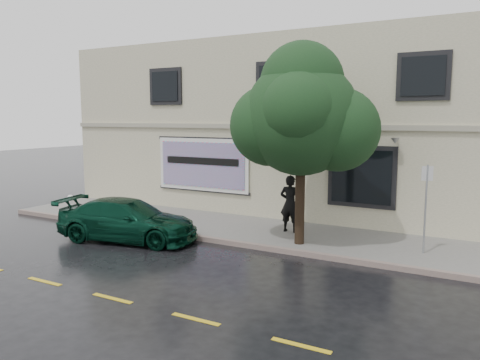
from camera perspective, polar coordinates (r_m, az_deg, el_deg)
The scene contains 12 objects.
ground at distance 13.47m, azimuth -4.73°, elevation -9.35°, with size 90.00×90.00×0.00m, color black.
sidewalk at distance 16.16m, azimuth 1.70°, elevation -6.17°, with size 20.00×3.50×0.15m, color gray.
curb at distance 14.67m, azimuth -1.46°, elevation -7.60°, with size 20.00×0.18×0.16m, color gray.
road_marking at distance 10.90m, azimuth -15.29°, elevation -13.74°, with size 19.00×0.12×0.01m, color gold.
building at distance 20.97m, azimuth 9.00°, elevation 6.36°, with size 20.00×8.12×7.00m.
billboard at distance 18.85m, azimuth -4.61°, elevation 1.89°, with size 4.30×0.16×2.20m.
car at distance 15.48m, azimuth -13.54°, elevation -4.75°, with size 2.02×4.58×1.33m, color black.
pedestrian at distance 15.57m, azimuth 6.12°, elevation -2.88°, with size 0.69×0.45×1.90m, color black.
umbrella at distance 15.39m, azimuth 6.19°, elevation 1.78°, with size 0.87×0.87×0.64m, color black.
street_tree at distance 13.87m, azimuth 7.48°, elevation 7.44°, with size 3.37×3.37×5.45m.
fire_hydrant at distance 19.43m, azimuth -19.93°, elevation -2.88°, with size 0.33×0.31×0.80m.
sign_pole at distance 13.91m, azimuth 21.72°, elevation -2.32°, with size 0.29×0.14×2.50m.
Camera 1 is at (7.18, -10.70, 3.93)m, focal length 35.00 mm.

